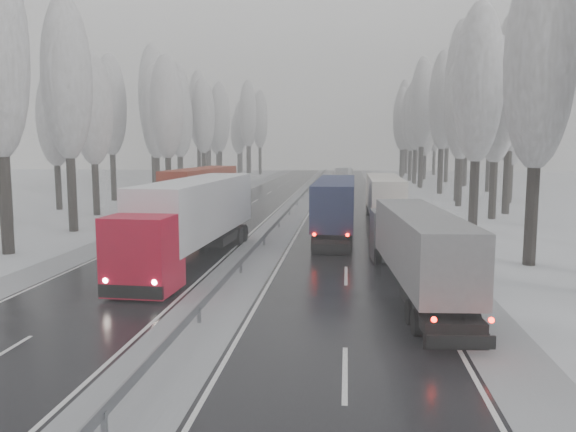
% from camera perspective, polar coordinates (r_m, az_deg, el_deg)
% --- Properties ---
extents(ground, '(260.00, 260.00, 0.00)m').
position_cam_1_polar(ground, '(17.25, -12.53, -14.70)').
color(ground, silver).
rests_on(ground, ground).
extents(carriageway_right, '(7.50, 200.00, 0.03)m').
position_cam_1_polar(carriageway_right, '(45.60, 5.97, -0.89)').
color(carriageway_right, black).
rests_on(carriageway_right, ground).
extents(carriageway_left, '(7.50, 200.00, 0.03)m').
position_cam_1_polar(carriageway_left, '(46.79, -7.00, -0.70)').
color(carriageway_left, black).
rests_on(carriageway_left, ground).
extents(median_slush, '(3.00, 200.00, 0.04)m').
position_cam_1_polar(median_slush, '(45.90, -0.60, -0.79)').
color(median_slush, '#9C9EA4').
rests_on(median_slush, ground).
extents(shoulder_right, '(2.40, 200.00, 0.04)m').
position_cam_1_polar(shoulder_right, '(45.87, 12.16, -0.96)').
color(shoulder_right, '#9C9EA4').
rests_on(shoulder_right, ground).
extents(shoulder_left, '(2.40, 200.00, 0.04)m').
position_cam_1_polar(shoulder_left, '(48.14, -12.75, -0.60)').
color(shoulder_left, '#9C9EA4').
rests_on(shoulder_left, ground).
extents(median_guardrail, '(0.12, 200.00, 0.76)m').
position_cam_1_polar(median_guardrail, '(45.81, -0.60, -0.08)').
color(median_guardrail, slate).
rests_on(median_guardrail, ground).
extents(tree_16, '(3.60, 3.60, 16.53)m').
position_cam_1_polar(tree_16, '(32.62, 24.21, 14.11)').
color(tree_16, black).
rests_on(tree_16, ground).
extents(tree_18, '(3.60, 3.60, 16.58)m').
position_cam_1_polar(tree_18, '(43.41, 18.77, 12.51)').
color(tree_18, black).
rests_on(tree_18, ground).
extents(tree_19, '(3.60, 3.60, 14.57)m').
position_cam_1_polar(tree_19, '(48.59, 24.11, 10.14)').
color(tree_19, black).
rests_on(tree_19, ground).
extents(tree_20, '(3.60, 3.60, 15.71)m').
position_cam_1_polar(tree_20, '(52.02, 20.46, 10.88)').
color(tree_20, black).
rests_on(tree_20, ground).
extents(tree_21, '(3.60, 3.60, 18.62)m').
position_cam_1_polar(tree_21, '(56.60, 21.76, 12.37)').
color(tree_21, black).
rests_on(tree_21, ground).
extents(tree_22, '(3.60, 3.60, 15.86)m').
position_cam_1_polar(tree_22, '(62.01, 17.25, 10.42)').
color(tree_22, black).
rests_on(tree_22, ground).
extents(tree_23, '(3.60, 3.60, 13.55)m').
position_cam_1_polar(tree_23, '(67.27, 21.85, 8.70)').
color(tree_23, black).
rests_on(tree_23, ground).
extents(tree_24, '(3.60, 3.60, 20.49)m').
position_cam_1_polar(tree_24, '(67.72, 17.18, 12.63)').
color(tree_24, black).
rests_on(tree_24, ground).
extents(tree_25, '(3.60, 3.60, 19.44)m').
position_cam_1_polar(tree_25, '(73.11, 21.98, 11.48)').
color(tree_25, black).
rests_on(tree_25, ground).
extents(tree_26, '(3.60, 3.60, 18.78)m').
position_cam_1_polar(tree_26, '(77.62, 15.43, 11.15)').
color(tree_26, black).
rests_on(tree_26, ground).
extents(tree_27, '(3.60, 3.60, 17.62)m').
position_cam_1_polar(tree_27, '(82.90, 19.91, 10.19)').
color(tree_27, black).
rests_on(tree_27, ground).
extents(tree_28, '(3.60, 3.60, 19.62)m').
position_cam_1_polar(tree_28, '(88.03, 13.49, 11.05)').
color(tree_28, black).
rests_on(tree_28, ground).
extents(tree_29, '(3.60, 3.60, 18.11)m').
position_cam_1_polar(tree_29, '(93.11, 17.72, 10.09)').
color(tree_29, black).
rests_on(tree_29, ground).
extents(tree_30, '(3.60, 3.60, 17.86)m').
position_cam_1_polar(tree_30, '(97.65, 12.86, 10.01)').
color(tree_30, black).
rests_on(tree_30, ground).
extents(tree_31, '(3.60, 3.60, 18.58)m').
position_cam_1_polar(tree_31, '(102.47, 15.93, 10.03)').
color(tree_31, black).
rests_on(tree_31, ground).
extents(tree_32, '(3.60, 3.60, 17.33)m').
position_cam_1_polar(tree_32, '(105.09, 12.40, 9.62)').
color(tree_32, black).
rests_on(tree_32, ground).
extents(tree_33, '(3.60, 3.60, 14.33)m').
position_cam_1_polar(tree_33, '(109.37, 13.79, 8.48)').
color(tree_33, black).
rests_on(tree_33, ground).
extents(tree_34, '(3.60, 3.60, 17.63)m').
position_cam_1_polar(tree_34, '(112.07, 11.54, 9.58)').
color(tree_34, black).
rests_on(tree_34, ground).
extents(tree_35, '(3.60, 3.60, 18.25)m').
position_cam_1_polar(tree_35, '(117.26, 15.90, 9.53)').
color(tree_35, black).
rests_on(tree_35, ground).
extents(tree_36, '(3.60, 3.60, 20.23)m').
position_cam_1_polar(tree_36, '(122.07, 11.73, 10.14)').
color(tree_36, black).
rests_on(tree_36, ground).
extents(tree_37, '(3.60, 3.60, 16.37)m').
position_cam_1_polar(tree_37, '(126.78, 14.70, 8.83)').
color(tree_37, black).
rests_on(tree_37, ground).
extents(tree_38, '(3.60, 3.60, 17.97)m').
position_cam_1_polar(tree_38, '(132.67, 12.00, 9.27)').
color(tree_38, black).
rests_on(tree_38, ground).
extents(tree_39, '(3.60, 3.60, 16.19)m').
position_cam_1_polar(tree_39, '(136.91, 13.00, 8.69)').
color(tree_39, black).
rests_on(tree_39, ground).
extents(tree_58, '(3.60, 3.60, 17.21)m').
position_cam_1_polar(tree_58, '(44.88, -21.57, 12.72)').
color(tree_58, black).
rests_on(tree_58, ground).
extents(tree_59, '(3.60, 3.60, 18.41)m').
position_cam_1_polar(tree_59, '(52.23, -27.20, 12.43)').
color(tree_59, black).
rests_on(tree_59, ground).
extents(tree_60, '(3.60, 3.60, 14.84)m').
position_cam_1_polar(tree_60, '(54.53, -19.24, 10.15)').
color(tree_60, black).
rests_on(tree_60, ground).
extents(tree_61, '(3.60, 3.60, 13.95)m').
position_cam_1_polar(tree_61, '(60.66, -22.60, 9.12)').
color(tree_61, black).
rests_on(tree_61, ground).
extents(tree_62, '(3.60, 3.60, 16.04)m').
position_cam_1_polar(tree_62, '(62.05, -12.23, 10.69)').
color(tree_62, black).
rests_on(tree_62, ground).
extents(tree_63, '(3.60, 3.60, 16.88)m').
position_cam_1_polar(tree_63, '(68.61, -17.57, 10.61)').
color(tree_63, black).
rests_on(tree_63, ground).
extents(tree_64, '(3.60, 3.60, 15.42)m').
position_cam_1_polar(tree_64, '(71.91, -13.27, 9.83)').
color(tree_64, black).
rests_on(tree_64, ground).
extents(tree_65, '(3.60, 3.60, 19.48)m').
position_cam_1_polar(tree_65, '(76.43, -13.62, 11.60)').
color(tree_65, black).
rests_on(tree_65, ground).
extents(tree_66, '(3.60, 3.60, 15.23)m').
position_cam_1_polar(tree_66, '(81.03, -10.93, 9.49)').
color(tree_66, black).
rests_on(tree_66, ground).
extents(tree_67, '(3.60, 3.60, 17.09)m').
position_cam_1_polar(tree_67, '(85.31, -11.06, 10.16)').
color(tree_67, black).
rests_on(tree_67, ground).
extents(tree_68, '(3.60, 3.60, 16.65)m').
position_cam_1_polar(tree_68, '(87.15, -8.63, 9.96)').
color(tree_68, black).
rests_on(tree_68, ground).
extents(tree_69, '(3.60, 3.60, 19.35)m').
position_cam_1_polar(tree_69, '(92.40, -10.97, 10.81)').
color(tree_69, black).
rests_on(tree_69, ground).
extents(tree_70, '(3.60, 3.60, 17.09)m').
position_cam_1_polar(tree_70, '(96.89, -6.96, 9.87)').
color(tree_70, black).
rests_on(tree_70, ground).
extents(tree_71, '(3.60, 3.60, 19.61)m').
position_cam_1_polar(tree_71, '(101.99, -9.12, 10.59)').
color(tree_71, black).
rests_on(tree_71, ground).
extents(tree_72, '(3.60, 3.60, 15.11)m').
position_cam_1_polar(tree_72, '(106.52, -7.20, 8.93)').
color(tree_72, black).
rests_on(tree_72, ground).
extents(tree_73, '(3.60, 3.60, 17.22)m').
position_cam_1_polar(tree_73, '(111.13, -8.20, 9.54)').
color(tree_73, black).
rests_on(tree_73, ground).
extents(tree_74, '(3.60, 3.60, 19.68)m').
position_cam_1_polar(tree_74, '(116.44, -4.11, 10.25)').
color(tree_74, black).
rests_on(tree_74, ground).
extents(tree_75, '(3.60, 3.60, 18.60)m').
position_cam_1_polar(tree_75, '(122.21, -8.05, 9.73)').
color(tree_75, black).
rests_on(tree_75, ground).
extents(tree_76, '(3.60, 3.60, 18.55)m').
position_cam_1_polar(tree_76, '(125.49, -2.88, 9.71)').
color(tree_76, black).
rests_on(tree_76, ground).
extents(tree_77, '(3.60, 3.60, 14.32)m').
position_cam_1_polar(tree_77, '(130.30, -5.06, 8.41)').
color(tree_77, black).
rests_on(tree_77, ground).
extents(tree_78, '(3.60, 3.60, 19.55)m').
position_cam_1_polar(tree_78, '(132.58, -3.96, 9.84)').
color(tree_78, black).
rests_on(tree_78, ground).
extents(tree_79, '(3.60, 3.60, 17.07)m').
position_cam_1_polar(tree_79, '(136.95, -4.82, 9.08)').
color(tree_79, black).
rests_on(tree_79, ground).
extents(truck_grey_tarp, '(3.20, 14.39, 3.66)m').
position_cam_1_polar(truck_grey_tarp, '(24.95, 12.77, -2.79)').
color(truck_grey_tarp, '#4C4C51').
rests_on(truck_grey_tarp, ground).
extents(truck_blue_box, '(2.74, 15.91, 4.07)m').
position_cam_1_polar(truck_blue_box, '(39.52, 4.88, 1.33)').
color(truck_blue_box, '#201F4D').
rests_on(truck_blue_box, ground).
extents(truck_cream_box, '(2.48, 15.33, 3.92)m').
position_cam_1_polar(truck_cream_box, '(46.33, 9.66, 2.01)').
color(truck_cream_box, beige).
rests_on(truck_cream_box, ground).
extents(box_truck_distant, '(2.98, 7.26, 2.63)m').
position_cam_1_polar(box_truck_distant, '(97.90, 5.74, 4.19)').
color(box_truck_distant, '#ABAEB1').
rests_on(box_truck_distant, ground).
extents(truck_red_white, '(3.57, 17.68, 4.51)m').
position_cam_1_polar(truck_red_white, '(30.81, -9.66, 0.08)').
color(truck_red_white, '#B80A23').
rests_on(truck_red_white, ground).
extents(truck_red_red, '(4.15, 16.97, 4.32)m').
position_cam_1_polar(truck_red_red, '(51.29, -9.20, 2.76)').
color(truck_red_red, '#9D0A08').
rests_on(truck_red_red, ground).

